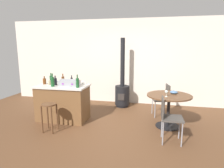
% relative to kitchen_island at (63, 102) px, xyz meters
% --- Properties ---
extents(ground_plane, '(8.80, 8.80, 0.00)m').
position_rel_kitchen_island_xyz_m(ground_plane, '(1.35, -0.35, -0.45)').
color(ground_plane, brown).
extents(back_wall, '(8.00, 0.10, 2.70)m').
position_rel_kitchen_island_xyz_m(back_wall, '(1.35, 1.93, 0.90)').
color(back_wall, beige).
rests_on(back_wall, ground_plane).
extents(kitchen_island, '(1.28, 0.71, 0.89)m').
position_rel_kitchen_island_xyz_m(kitchen_island, '(0.00, 0.00, 0.00)').
color(kitchen_island, brown).
rests_on(kitchen_island, ground_plane).
extents(wooden_stool, '(0.31, 0.31, 0.63)m').
position_rel_kitchen_island_xyz_m(wooden_stool, '(0.03, -0.72, 0.00)').
color(wooden_stool, brown).
rests_on(wooden_stool, ground_plane).
extents(dining_table, '(1.00, 1.00, 0.76)m').
position_rel_kitchen_island_xyz_m(dining_table, '(2.57, 0.10, 0.13)').
color(dining_table, black).
rests_on(dining_table, ground_plane).
extents(folding_chair_near, '(0.48, 0.48, 0.85)m').
position_rel_kitchen_island_xyz_m(folding_chair_near, '(2.48, 0.83, 0.05)').
color(folding_chair_near, '#47423D').
rests_on(folding_chair_near, ground_plane).
extents(folding_chair_far, '(0.41, 0.41, 0.88)m').
position_rel_kitchen_island_xyz_m(folding_chair_far, '(2.52, -0.66, 0.08)').
color(folding_chair_far, '#47423D').
rests_on(folding_chair_far, ground_plane).
extents(wood_stove, '(0.44, 0.45, 2.09)m').
position_rel_kitchen_island_xyz_m(wood_stove, '(1.28, 1.41, 0.06)').
color(wood_stove, black).
rests_on(wood_stove, ground_plane).
extents(toolbox, '(0.48, 0.25, 0.16)m').
position_rel_kitchen_island_xyz_m(toolbox, '(0.22, -0.03, 0.52)').
color(toolbox, gray).
rests_on(toolbox, kitchen_island).
extents(bottle_0, '(0.08, 0.08, 0.23)m').
position_rel_kitchen_island_xyz_m(bottle_0, '(-0.18, 0.01, 0.53)').
color(bottle_0, black).
rests_on(bottle_0, kitchen_island).
extents(bottle_1, '(0.07, 0.07, 0.27)m').
position_rel_kitchen_island_xyz_m(bottle_1, '(-0.03, 0.13, 0.55)').
color(bottle_1, '#603314').
rests_on(bottle_1, kitchen_island).
extents(bottle_2, '(0.06, 0.06, 0.22)m').
position_rel_kitchen_island_xyz_m(bottle_2, '(0.15, 0.24, 0.53)').
color(bottle_2, black).
rests_on(bottle_2, kitchen_island).
extents(bottle_3, '(0.07, 0.07, 0.31)m').
position_rel_kitchen_island_xyz_m(bottle_3, '(0.49, -0.18, 0.56)').
color(bottle_3, '#194C23').
rests_on(bottle_3, kitchen_island).
extents(bottle_4, '(0.08, 0.08, 0.32)m').
position_rel_kitchen_island_xyz_m(bottle_4, '(-0.15, -0.18, 0.56)').
color(bottle_4, '#194C23').
rests_on(bottle_4, kitchen_island).
extents(bottle_5, '(0.07, 0.07, 0.27)m').
position_rel_kitchen_island_xyz_m(bottle_5, '(-0.42, 0.22, 0.55)').
color(bottle_5, '#194C23').
rests_on(bottle_5, kitchen_island).
extents(bottle_6, '(0.08, 0.08, 0.20)m').
position_rel_kitchen_island_xyz_m(bottle_6, '(-0.51, 0.05, 0.52)').
color(bottle_6, '#603314').
rests_on(bottle_6, kitchen_island).
extents(cup_0, '(0.11, 0.07, 0.10)m').
position_rel_kitchen_island_xyz_m(cup_0, '(-0.28, 0.19, 0.49)').
color(cup_0, '#4C7099').
rests_on(cup_0, kitchen_island).
extents(cup_1, '(0.11, 0.07, 0.11)m').
position_rel_kitchen_island_xyz_m(cup_1, '(-0.34, -0.00, 0.50)').
color(cup_1, tan).
rests_on(cup_1, kitchen_island).
extents(cup_2, '(0.12, 0.08, 0.09)m').
position_rel_kitchen_island_xyz_m(cup_2, '(0.47, 0.21, 0.49)').
color(cup_2, white).
rests_on(cup_2, kitchen_island).
extents(wine_glass, '(0.07, 0.07, 0.14)m').
position_rel_kitchen_island_xyz_m(wine_glass, '(2.50, -0.08, 0.42)').
color(wine_glass, silver).
rests_on(wine_glass, dining_table).
extents(serving_bowl, '(0.18, 0.18, 0.07)m').
position_rel_kitchen_island_xyz_m(serving_bowl, '(2.69, 0.25, 0.35)').
color(serving_bowl, '#4C7099').
rests_on(serving_bowl, dining_table).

